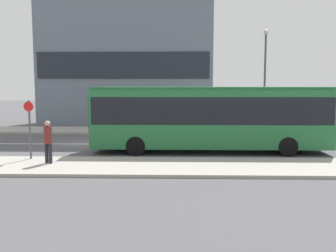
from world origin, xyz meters
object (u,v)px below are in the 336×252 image
pedestrian_near_stop (48,139)px  bus_stop_sign (30,125)px  street_lamp (265,70)px  city_bus (210,115)px  parked_car_0 (283,128)px

pedestrian_near_stop → bus_stop_sign: 1.56m
pedestrian_near_stop → street_lamp: 16.57m
city_bus → parked_car_0: bearing=45.8°
pedestrian_near_stop → street_lamp: street_lamp is taller
parked_car_0 → pedestrian_near_stop: (-12.63, -9.32, 0.54)m
city_bus → parked_car_0: city_bus is taller
bus_stop_sign → street_lamp: 16.73m
city_bus → pedestrian_near_stop: city_bus is taller
city_bus → pedestrian_near_stop: size_ratio=6.58×
parked_car_0 → street_lamp: (-0.88, 1.88, 3.87)m
pedestrian_near_stop → parked_car_0: bearing=56.1°
parked_car_0 → bus_stop_sign: bearing=-148.7°
pedestrian_near_stop → bus_stop_sign: bus_stop_sign is taller
city_bus → street_lamp: size_ratio=1.68×
city_bus → pedestrian_near_stop: (-7.23, -3.64, -0.76)m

